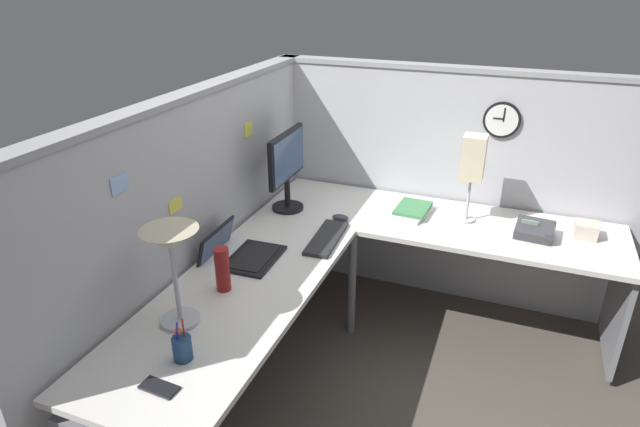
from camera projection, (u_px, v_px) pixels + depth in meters
name	position (u px, v px, depth m)	size (l,w,h in m)	color
ground_plane	(367.00, 352.00, 3.25)	(6.80, 6.80, 0.00)	#4C443D
cubicle_wall_back	(199.00, 238.00, 2.89)	(2.57, 0.12, 1.58)	#B2B2B7
cubicle_wall_right	(447.00, 187.00, 3.56)	(0.12, 2.37, 1.58)	#B2B2B7
desk	(372.00, 276.00, 2.84)	(2.35, 2.15, 0.73)	silver
monitor	(287.00, 165.00, 3.27)	(0.46, 0.20, 0.50)	black
laptop	(237.00, 252.00, 2.82)	(0.35, 0.39, 0.22)	black
keyboard	(327.00, 238.00, 3.00)	(0.43, 0.14, 0.02)	#232326
computer_mouse	(341.00, 217.00, 3.23)	(0.06, 0.10, 0.03)	#38383D
desk_lamp_dome	(171.00, 247.00, 2.17)	(0.24, 0.24, 0.44)	#B7BABF
pen_cup	(182.00, 348.00, 2.07)	(0.08, 0.08, 0.18)	navy
cell_phone	(159.00, 388.00, 1.95)	(0.07, 0.14, 0.01)	black
thermos_flask	(222.00, 269.00, 2.50)	(0.07, 0.07, 0.22)	maroon
office_phone	(536.00, 231.00, 3.03)	(0.21, 0.22, 0.11)	#38383D
book_stack	(411.00, 210.00, 3.32)	(0.32, 0.26, 0.04)	silver
desk_lamp_paper	(473.00, 160.00, 3.08)	(0.13, 0.13, 0.53)	#B7BABF
tissue_box	(586.00, 230.00, 3.02)	(0.12, 0.12, 0.09)	beige
wall_clock	(502.00, 120.00, 3.22)	(0.04, 0.22, 0.22)	black
pinned_note_leftmost	(248.00, 129.00, 3.11)	(0.09, 0.00, 0.08)	#EAD84C
pinned_note_middle	(175.00, 205.00, 2.55)	(0.10, 0.00, 0.06)	#EAD84C
pinned_note_rightmost	(119.00, 184.00, 2.17)	(0.10, 0.00, 0.07)	#99B7E5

